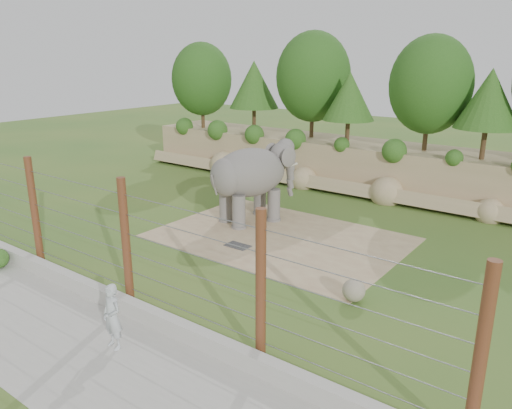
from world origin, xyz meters
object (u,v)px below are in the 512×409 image
Objects in this scene: barrier_fence at (126,242)px; zookeeper at (112,317)px; elephant at (250,184)px; stone_ball at (354,290)px.

barrier_fence is 2.70m from zookeeper.
barrier_fence is 11.38× the size of zookeeper.
zookeeper is at bearing -51.83° from elephant.
elephant reaches higher than stone_ball.
barrier_fence reaches higher than stone_ball.
elephant is at bearing 112.83° from zookeeper.
barrier_fence is at bearing -58.09° from elephant.
barrier_fence is (1.82, -8.46, 0.23)m from elephant.
elephant is 6.09× the size of stone_ball.
elephant is 8.65m from barrier_fence.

